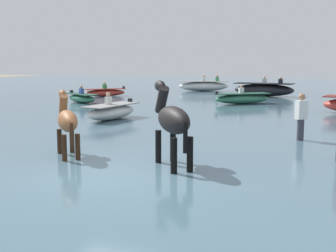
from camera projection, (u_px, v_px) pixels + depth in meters
ground_plane at (110, 186)px, 8.92m from camera, size 120.00×120.00×0.00m
water_surface at (234, 120)px, 17.99m from camera, size 90.00×90.00×0.26m
horse_lead_black at (172, 122)px, 9.39m from camera, size 1.56×1.65×2.10m
horse_trailing_chestnut at (67, 122)px, 10.46m from camera, size 1.38×1.41×1.83m
boat_near_port at (203, 86)px, 34.15m from camera, size 4.10×2.88×1.26m
boat_far_inshore at (82, 98)px, 24.37m from camera, size 2.67×1.95×0.98m
boat_far_offshore at (111, 112)px, 17.29m from camera, size 1.25×2.93×1.08m
boat_distant_east at (105, 92)px, 28.81m from camera, size 2.45×2.63×0.99m
boat_mid_channel at (264, 90)px, 28.94m from camera, size 4.03×1.64×1.35m
boat_near_starboard at (242, 98)px, 23.72m from camera, size 3.05×2.77×1.06m
person_wading_close at (301, 120)px, 12.61m from camera, size 0.37×0.37×1.63m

